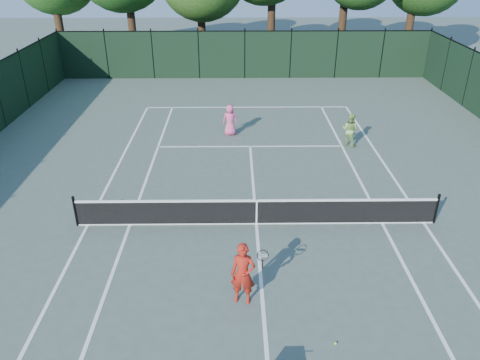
{
  "coord_description": "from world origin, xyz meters",
  "views": [
    {
      "loc": [
        -0.69,
        -12.86,
        8.27
      ],
      "look_at": [
        -0.52,
        1.0,
        1.1
      ],
      "focal_mm": 35.0,
      "sensor_mm": 36.0,
      "label": 1
    }
  ],
  "objects_px": {
    "coach": "(243,274)",
    "player_green": "(350,130)",
    "player_pink": "(230,120)",
    "loose_ball_midcourt": "(336,343)"
  },
  "relations": [
    {
      "from": "player_green",
      "to": "coach",
      "type": "bearing_deg",
      "value": 98.87
    },
    {
      "from": "player_pink",
      "to": "loose_ball_midcourt",
      "type": "height_order",
      "value": "player_pink"
    },
    {
      "from": "player_pink",
      "to": "coach",
      "type": "bearing_deg",
      "value": 96.83
    },
    {
      "from": "coach",
      "to": "player_green",
      "type": "height_order",
      "value": "coach"
    },
    {
      "from": "player_pink",
      "to": "loose_ball_midcourt",
      "type": "relative_size",
      "value": 21.56
    },
    {
      "from": "player_green",
      "to": "loose_ball_midcourt",
      "type": "height_order",
      "value": "player_green"
    },
    {
      "from": "coach",
      "to": "player_pink",
      "type": "relative_size",
      "value": 1.17
    },
    {
      "from": "player_pink",
      "to": "player_green",
      "type": "xyz_separation_m",
      "value": [
        5.32,
        -1.35,
        0.01
      ]
    },
    {
      "from": "coach",
      "to": "player_green",
      "type": "xyz_separation_m",
      "value": [
        4.93,
        10.12,
        -0.11
      ]
    },
    {
      "from": "loose_ball_midcourt",
      "to": "player_green",
      "type": "bearing_deg",
      "value": 76.29
    }
  ]
}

